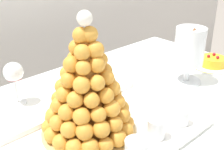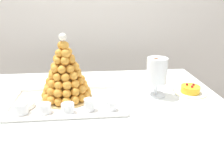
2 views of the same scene
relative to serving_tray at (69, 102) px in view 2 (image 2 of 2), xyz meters
The scene contains 13 objects.
backdrop_wall 1.18m from the serving_tray, 84.25° to the left, with size 4.80×0.10×2.50m, color silver.
buffet_table 0.14m from the serving_tray, 10.51° to the left, with size 1.48×1.00×0.77m.
serving_tray is the anchor object (origin of this frame).
croquembouche 0.15m from the serving_tray, 105.97° to the left, with size 0.27×0.27×0.35m.
dessert_cup_left 0.23m from the serving_tray, 155.38° to the right, with size 0.06×0.06×0.05m.
dessert_cup_mid_left 0.15m from the serving_tray, 134.49° to the right, with size 0.06×0.06×0.05m.
dessert_cup_centre 0.12m from the serving_tray, 86.54° to the right, with size 0.06×0.06×0.05m.
dessert_cup_mid_right 0.14m from the serving_tray, 41.59° to the right, with size 0.05×0.05×0.06m.
dessert_cup_right 0.24m from the serving_tray, 25.23° to the right, with size 0.05×0.05×0.05m.
creme_brulee_ramekin 0.22m from the serving_tray, behind, with size 0.10×0.10×0.02m.
macaron_goblet 0.51m from the serving_tray, ahead, with size 0.12×0.12×0.23m.
fruit_tart_plate 0.70m from the serving_tray, ahead, with size 0.20×0.20×0.06m.
wine_glass 0.38m from the serving_tray, 103.22° to the left, with size 0.07×0.07×0.15m.
Camera 2 is at (0.02, -1.06, 1.29)m, focal length 34.68 mm.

